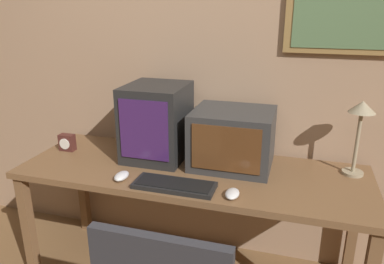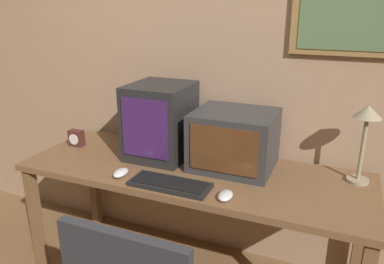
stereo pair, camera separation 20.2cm
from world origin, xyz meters
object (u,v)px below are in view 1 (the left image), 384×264
(monitor_left, at_px, (157,122))
(keyboard_main, at_px, (174,185))
(desk_lamp, at_px, (361,119))
(mouse_far_corner, at_px, (122,176))
(mouse_near_keyboard, at_px, (232,194))
(desk_clock, at_px, (67,142))
(monitor_right, at_px, (233,138))

(monitor_left, xyz_separation_m, keyboard_main, (0.23, -0.35, -0.21))
(keyboard_main, relative_size, desk_lamp, 1.01)
(mouse_far_corner, bearing_deg, keyboard_main, -1.65)
(keyboard_main, xyz_separation_m, desk_lamp, (0.88, 0.43, 0.30))
(keyboard_main, distance_m, mouse_near_keyboard, 0.30)
(mouse_near_keyboard, height_order, desk_lamp, desk_lamp)
(mouse_near_keyboard, relative_size, desk_clock, 1.05)
(desk_lamp, bearing_deg, keyboard_main, -154.12)
(monitor_right, height_order, desk_lamp, desk_lamp)
(monitor_left, bearing_deg, monitor_right, 1.21)
(monitor_left, height_order, mouse_far_corner, monitor_left)
(mouse_far_corner, xyz_separation_m, desk_clock, (-0.51, 0.28, 0.03))
(keyboard_main, height_order, mouse_near_keyboard, mouse_near_keyboard)
(mouse_near_keyboard, bearing_deg, desk_lamp, 37.06)
(monitor_right, relative_size, desk_clock, 4.27)
(monitor_right, distance_m, desk_lamp, 0.67)
(keyboard_main, bearing_deg, mouse_far_corner, 178.35)
(mouse_far_corner, height_order, desk_lamp, desk_lamp)
(mouse_near_keyboard, bearing_deg, monitor_left, 145.22)
(mouse_near_keyboard, xyz_separation_m, desk_lamp, (0.58, 0.44, 0.29))
(mouse_far_corner, relative_size, desk_clock, 1.09)
(mouse_far_corner, bearing_deg, mouse_near_keyboard, -2.02)
(monitor_right, xyz_separation_m, keyboard_main, (-0.22, -0.36, -0.15))
(monitor_left, relative_size, desk_clock, 4.23)
(monitor_right, distance_m, mouse_near_keyboard, 0.41)
(monitor_left, height_order, desk_lamp, monitor_left)
(mouse_near_keyboard, distance_m, mouse_far_corner, 0.60)
(mouse_near_keyboard, relative_size, desk_lamp, 0.27)
(keyboard_main, bearing_deg, desk_clock, 160.62)
(keyboard_main, bearing_deg, desk_lamp, 25.88)
(mouse_near_keyboard, xyz_separation_m, mouse_far_corner, (-0.59, 0.02, 0.00))
(monitor_left, distance_m, mouse_far_corner, 0.41)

